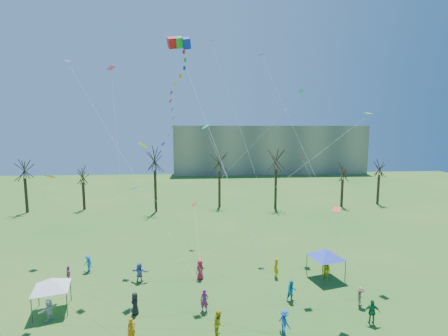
{
  "coord_description": "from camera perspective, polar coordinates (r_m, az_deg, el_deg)",
  "views": [
    {
      "loc": [
        -0.5,
        -17.73,
        13.8
      ],
      "look_at": [
        1.34,
        5.0,
        11.0
      ],
      "focal_mm": 25.0,
      "sensor_mm": 36.0,
      "label": 1
    }
  ],
  "objects": [
    {
      "name": "festival_crowd",
      "position": [
        27.09,
        -4.12,
        -21.56
      ],
      "size": [
        25.83,
        12.49,
        1.86
      ],
      "color": "#D91B45",
      "rests_on": "ground"
    },
    {
      "name": "distant_building",
      "position": [
        102.43,
        8.09,
        3.41
      ],
      "size": [
        60.0,
        14.0,
        15.0
      ],
      "primitive_type": "cube",
      "color": "gray",
      "rests_on": "ground"
    },
    {
      "name": "small_kites_aloft",
      "position": [
        29.6,
        -3.63,
        5.39
      ],
      "size": [
        32.09,
        18.9,
        33.38
      ],
      "color": "orange",
      "rests_on": "ground"
    },
    {
      "name": "canopy_tent_white",
      "position": [
        28.42,
        -29.06,
        -17.93
      ],
      "size": [
        3.4,
        3.4,
        2.64
      ],
      "color": "#3F3F44",
      "rests_on": "ground"
    },
    {
      "name": "bare_tree_row",
      "position": [
        53.93,
        -1.99,
        -0.18
      ],
      "size": [
        66.9,
        8.71,
        11.05
      ],
      "color": "black",
      "rests_on": "ground"
    },
    {
      "name": "canopy_tent_blue",
      "position": [
        31.49,
        18.17,
        -14.59
      ],
      "size": [
        3.67,
        3.67,
        2.83
      ],
      "color": "#3F3F44",
      "rests_on": "ground"
    },
    {
      "name": "big_box_kite",
      "position": [
        24.09,
        -8.32,
        12.32
      ],
      "size": [
        4.18,
        6.08,
        21.37
      ],
      "color": "red",
      "rests_on": "ground"
    }
  ]
}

